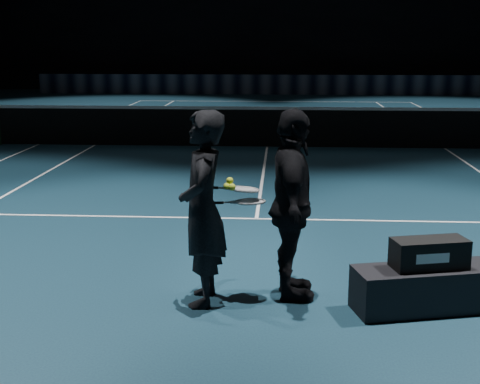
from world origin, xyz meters
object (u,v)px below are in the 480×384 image
(player_a, at_px, (203,209))
(tennis_balls, at_px, (230,185))
(player_b, at_px, (292,206))
(racket_lower, at_px, (250,202))
(racket_upper, at_px, (244,189))
(racket_bag, at_px, (429,253))
(player_bench, at_px, (427,289))

(player_a, bearing_deg, tennis_balls, 101.45)
(player_b, bearing_deg, tennis_balls, 99.29)
(racket_lower, height_order, racket_upper, racket_upper)
(racket_bag, height_order, player_b, player_b)
(player_b, height_order, tennis_balls, player_b)
(player_a, distance_m, player_b, 0.85)
(player_b, bearing_deg, racket_bag, -103.17)
(racket_bag, xyz_separation_m, player_a, (-2.09, 0.05, 0.37))
(racket_upper, bearing_deg, player_b, -9.08)
(racket_lower, height_order, tennis_balls, tennis_balls)
(racket_bag, height_order, racket_upper, racket_upper)
(player_bench, bearing_deg, racket_lower, 160.86)
(player_a, height_order, player_b, same)
(tennis_balls, bearing_deg, player_a, -166.49)
(racket_lower, bearing_deg, player_b, -0.00)
(player_bench, distance_m, player_a, 2.21)
(racket_bag, bearing_deg, racket_lower, 160.86)
(player_bench, xyz_separation_m, racket_lower, (-1.65, 0.15, 0.77))
(racket_upper, bearing_deg, racket_bag, -22.31)
(racket_bag, height_order, racket_lower, racket_lower)
(racket_bag, height_order, player_a, player_a)
(racket_lower, relative_size, racket_upper, 1.00)
(player_b, distance_m, tennis_balls, 0.63)
(tennis_balls, bearing_deg, racket_bag, -3.48)
(racket_upper, bearing_deg, player_bench, -22.31)
(racket_lower, bearing_deg, racket_upper, 141.34)
(racket_upper, bearing_deg, player_a, -178.29)
(racket_lower, bearing_deg, player_a, -180.00)
(player_bench, height_order, racket_lower, racket_lower)
(player_bench, relative_size, tennis_balls, 11.38)
(player_a, xyz_separation_m, tennis_balls, (0.25, 0.06, 0.22))
(racket_bag, xyz_separation_m, tennis_balls, (-1.84, 0.11, 0.59))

